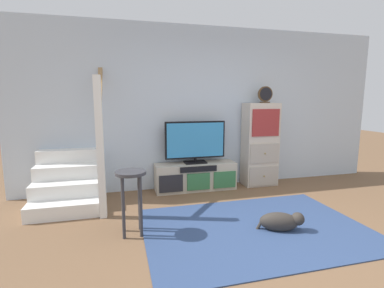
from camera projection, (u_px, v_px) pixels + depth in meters
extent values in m
plane|color=brown|center=(284.00, 256.00, 2.79)|extent=(20.00, 20.00, 0.00)
cube|color=silver|center=(208.00, 108.00, 4.93)|extent=(6.40, 0.12, 2.70)
cube|color=navy|center=(256.00, 228.00, 3.36)|extent=(2.60, 1.80, 0.01)
cube|color=#BCB29E|center=(195.00, 176.00, 4.78)|extent=(1.35, 0.36, 0.45)
cube|color=#232328|center=(171.00, 184.00, 4.49)|extent=(0.38, 0.02, 0.27)
cube|color=#337042|center=(199.00, 182.00, 4.60)|extent=(0.38, 0.02, 0.27)
cube|color=#337042|center=(225.00, 180.00, 4.71)|extent=(0.38, 0.02, 0.27)
cube|color=black|center=(199.00, 169.00, 4.57)|extent=(0.61, 0.02, 0.09)
cube|color=black|center=(195.00, 162.00, 4.76)|extent=(0.36, 0.22, 0.02)
cylinder|color=black|center=(195.00, 160.00, 4.76)|extent=(0.05, 0.05, 0.06)
cube|color=black|center=(195.00, 140.00, 4.70)|extent=(1.01, 0.05, 0.61)
cube|color=#338CCC|center=(196.00, 140.00, 4.67)|extent=(0.96, 0.01, 0.56)
cube|color=beige|center=(260.00, 144.00, 5.00)|extent=(0.58, 0.34, 1.44)
cube|color=#ADA497|center=(264.00, 176.00, 4.91)|extent=(0.53, 0.02, 0.33)
sphere|color=olive|center=(264.00, 176.00, 4.90)|extent=(0.03, 0.03, 0.03)
cube|color=#ADA497|center=(265.00, 153.00, 4.85)|extent=(0.53, 0.02, 0.33)
sphere|color=olive|center=(265.00, 154.00, 4.83)|extent=(0.03, 0.03, 0.03)
cube|color=maroon|center=(266.00, 123.00, 4.77)|extent=(0.49, 0.02, 0.45)
cube|color=#4C3823|center=(265.00, 102.00, 4.88)|extent=(0.15, 0.08, 0.02)
cylinder|color=brown|center=(265.00, 94.00, 4.86)|extent=(0.26, 0.04, 0.26)
cylinder|color=black|center=(266.00, 94.00, 4.83)|extent=(0.22, 0.01, 0.22)
cube|color=white|center=(63.00, 210.00, 3.68)|extent=(0.90, 0.26, 0.19)
cube|color=white|center=(66.00, 196.00, 3.91)|extent=(0.90, 0.26, 0.38)
cube|color=white|center=(69.00, 184.00, 4.15)|extent=(0.90, 0.26, 0.57)
cube|color=white|center=(71.00, 173.00, 4.38)|extent=(0.90, 0.26, 0.76)
cube|color=white|center=(73.00, 164.00, 4.61)|extent=(0.90, 0.26, 0.95)
cube|color=white|center=(100.00, 149.00, 3.55)|extent=(0.09, 0.09, 1.80)
cube|color=#9E7547|center=(100.00, 86.00, 4.05)|extent=(0.06, 1.33, 0.99)
cylinder|color=#333338|center=(123.00, 208.00, 3.07)|extent=(0.04, 0.04, 0.70)
cylinder|color=#333338|center=(141.00, 207.00, 3.12)|extent=(0.04, 0.04, 0.70)
cylinder|color=#333338|center=(123.00, 202.00, 3.25)|extent=(0.04, 0.04, 0.70)
cylinder|color=#333338|center=(140.00, 201.00, 3.30)|extent=(0.04, 0.04, 0.70)
cylinder|color=#333338|center=(131.00, 173.00, 3.13)|extent=(0.34, 0.34, 0.03)
ellipsoid|color=#332D28|center=(279.00, 222.00, 3.30)|extent=(0.48, 0.34, 0.22)
sphere|color=#332D28|center=(298.00, 219.00, 3.27)|extent=(0.15, 0.15, 0.15)
cylinder|color=#332D28|center=(260.00, 224.00, 3.32)|extent=(0.11, 0.07, 0.16)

